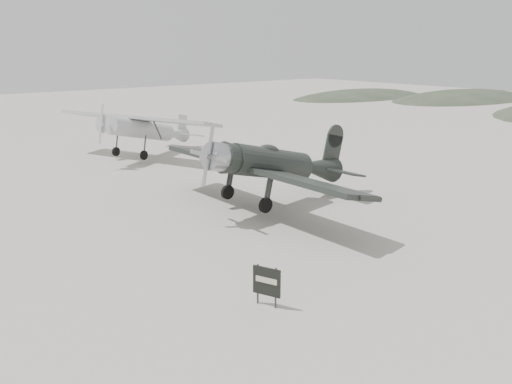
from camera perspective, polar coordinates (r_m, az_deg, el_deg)
ground at (r=19.93m, az=6.41°, el=-6.01°), size 160.00×160.00×0.00m
hill_east_north at (r=84.16m, az=22.69°, el=9.82°), size 36.00×18.00×6.00m
hill_northeast at (r=82.76m, az=11.85°, el=10.62°), size 32.00×16.00×5.20m
lowwing_monoplane at (r=23.93m, az=2.32°, el=3.16°), size 8.86×12.33×3.99m
highwing_monoplane at (r=36.09m, az=-12.65°, el=7.41°), size 9.29×12.36×3.59m
sign_board at (r=15.08m, az=1.23°, el=-10.26°), size 0.42×0.84×1.29m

